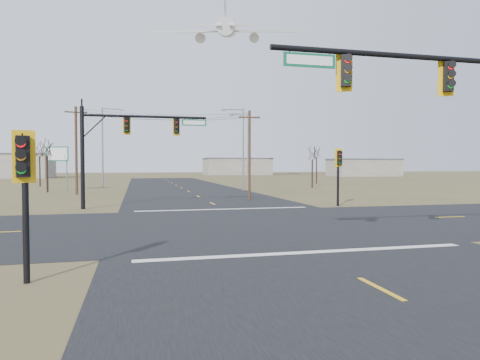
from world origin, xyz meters
name	(u,v)px	position (x,y,z in m)	size (l,w,h in m)	color
ground	(252,224)	(0.00, 0.00, 0.00)	(320.00, 320.00, 0.00)	brown
road_ew	(252,224)	(0.00, 0.00, 0.01)	(160.00, 14.00, 0.02)	black
road_ns	(252,224)	(0.00, 0.00, 0.01)	(14.00, 160.00, 0.02)	black
stop_bar_near	(309,252)	(0.00, -7.50, 0.03)	(12.00, 0.40, 0.01)	silver
stop_bar_far	(224,209)	(0.00, 7.50, 0.03)	(12.00, 0.40, 0.01)	silver
mast_arm_near	(457,100)	(5.40, -8.16, 5.41)	(10.79, 0.60, 7.45)	black
mast_arm_far	(126,136)	(-6.52, 10.11, 5.16)	(8.84, 0.59, 7.14)	black
pedestal_signal_ne	(339,164)	(8.86, 7.90, 3.16)	(0.61, 0.52, 4.32)	black
pedestal_signal_sw	(23,170)	(-8.62, -9.47, 2.95)	(0.66, 0.56, 3.99)	black
utility_pole_near	(249,153)	(3.83, 14.97, 4.14)	(1.92, 0.23, 7.85)	#4A301F
utility_pole_far	(76,149)	(-11.89, 25.76, 4.75)	(2.21, 0.53, 9.13)	#4A301F
highway_sign	(57,159)	(-15.06, 33.63, 3.80)	(2.68, 1.05, 5.30)	gray
streetlight_a	(242,145)	(6.32, 27.99, 5.51)	(2.74, 0.31, 9.81)	gray
streetlight_b	(247,144)	(11.51, 45.68, 6.40)	(3.18, 0.39, 11.40)	gray
streetlight_c	(104,142)	(-10.15, 40.93, 6.22)	(3.09, 0.34, 11.07)	gray
bare_tree_a	(47,147)	(-15.58, 30.35, 5.08)	(2.86, 2.86, 6.42)	black
bare_tree_b	(39,149)	(-19.34, 45.06, 5.33)	(3.02, 3.02, 6.67)	black
bare_tree_c	(312,153)	(17.47, 32.93, 4.76)	(3.40, 3.40, 6.07)	black
bare_tree_d	(317,152)	(23.11, 44.28, 5.27)	(3.01, 3.01, 6.54)	black
warehouse_mid	(237,167)	(25.00, 110.00, 2.50)	(20.00, 12.00, 5.00)	#A4A192
warehouse_right	(364,168)	(55.00, 85.00, 2.25)	(18.00, 10.00, 4.50)	#A4A192
jet_airliner	(227,29)	(14.73, 75.89, 34.38)	(27.70, 28.92, 15.81)	white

